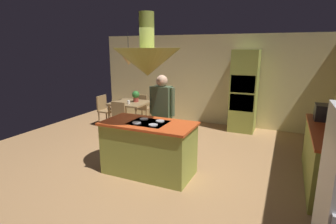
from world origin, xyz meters
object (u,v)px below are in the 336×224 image
(dining_table, at_px, (130,106))
(microwave_on_counter, at_px, (329,113))
(chair_at_corner, at_px, (105,108))
(chair_by_back_wall, at_px, (143,106))
(chair_facing_island, at_px, (116,117))
(kitchen_island, at_px, (149,148))
(potted_plant_on_table, at_px, (136,96))
(canister_tea, at_px, (335,128))
(oven_tower, at_px, (244,91))
(cup_on_table, at_px, (129,102))
(person_at_island, at_px, (162,112))

(dining_table, distance_m, microwave_on_counter, 4.61)
(chair_at_corner, height_order, microwave_on_counter, microwave_on_counter)
(dining_table, distance_m, chair_by_back_wall, 0.68)
(chair_facing_island, bearing_deg, microwave_on_counter, -0.27)
(kitchen_island, xyz_separation_m, potted_plant_on_table, (-1.58, 2.20, 0.45))
(potted_plant_on_table, relative_size, canister_tea, 1.93)
(microwave_on_counter, bearing_deg, potted_plant_on_table, 169.89)
(oven_tower, relative_size, chair_facing_island, 2.47)
(oven_tower, relative_size, chair_by_back_wall, 2.47)
(kitchen_island, height_order, dining_table, kitchen_island)
(chair_by_back_wall, height_order, microwave_on_counter, microwave_on_counter)
(chair_by_back_wall, bearing_deg, canister_tea, 155.00)
(kitchen_island, bearing_deg, chair_facing_island, 139.87)
(canister_tea, bearing_deg, cup_on_table, 164.55)
(chair_at_corner, bearing_deg, canister_tea, -105.05)
(dining_table, bearing_deg, potted_plant_on_table, 38.77)
(oven_tower, bearing_deg, microwave_on_counter, -46.46)
(person_at_island, height_order, chair_at_corner, person_at_island)
(chair_facing_island, xyz_separation_m, microwave_on_counter, (4.54, -0.02, 0.57))
(chair_at_corner, distance_m, canister_tea, 5.61)
(dining_table, height_order, chair_by_back_wall, chair_by_back_wall)
(cup_on_table, distance_m, canister_tea, 4.61)
(chair_at_corner, relative_size, microwave_on_counter, 1.89)
(cup_on_table, xyz_separation_m, canister_tea, (4.44, -1.23, 0.21))
(potted_plant_on_table, bearing_deg, chair_at_corner, -174.19)
(chair_facing_island, bearing_deg, kitchen_island, -40.13)
(person_at_island, relative_size, canister_tea, 10.83)
(chair_facing_island, distance_m, microwave_on_counter, 4.58)
(person_at_island, distance_m, chair_at_corner, 2.90)
(chair_at_corner, bearing_deg, dining_table, -90.00)
(kitchen_island, relative_size, microwave_on_counter, 3.50)
(dining_table, xyz_separation_m, cup_on_table, (0.10, -0.22, 0.15))
(chair_by_back_wall, xyz_separation_m, chair_at_corner, (-0.85, -0.67, 0.00))
(kitchen_island, xyz_separation_m, chair_by_back_wall, (-1.70, 2.77, 0.03))
(oven_tower, relative_size, chair_at_corner, 2.47)
(chair_facing_island, bearing_deg, canister_tea, -9.79)
(chair_facing_island, bearing_deg, chair_at_corner, 142.03)
(cup_on_table, bearing_deg, oven_tower, 26.82)
(cup_on_table, bearing_deg, chair_by_back_wall, 96.30)
(chair_facing_island, relative_size, canister_tea, 5.59)
(person_at_island, relative_size, chair_facing_island, 1.94)
(dining_table, height_order, potted_plant_on_table, potted_plant_on_table)
(oven_tower, bearing_deg, kitchen_island, -108.74)
(chair_facing_island, relative_size, cup_on_table, 9.67)
(chair_facing_island, relative_size, microwave_on_counter, 1.89)
(kitchen_island, relative_size, canister_tea, 10.35)
(chair_by_back_wall, bearing_deg, chair_facing_island, 90.00)
(canister_tea, bearing_deg, chair_facing_island, 170.21)
(chair_at_corner, xyz_separation_m, cup_on_table, (0.95, -0.22, 0.30))
(kitchen_island, relative_size, cup_on_table, 17.90)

